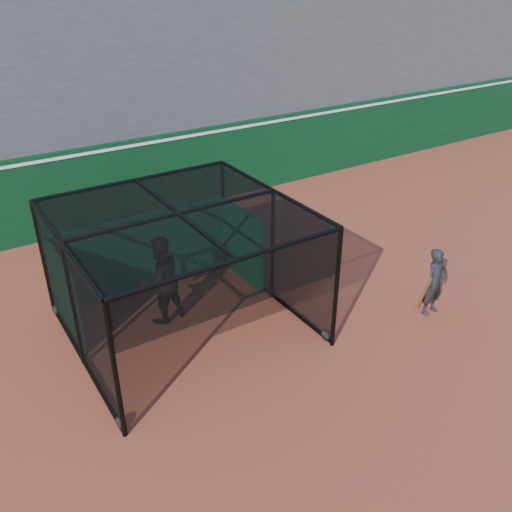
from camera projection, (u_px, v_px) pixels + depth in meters
ground at (268, 372)px, 10.69m from camera, size 120.00×120.00×0.00m
outfield_wall at (111, 182)px, 16.34m from camera, size 50.00×0.50×2.50m
grandstand at (58, 55)px, 17.60m from camera, size 50.00×7.85×8.95m
batting_cage at (182, 273)px, 11.38m from camera, size 4.68×4.60×2.74m
batter at (161, 280)px, 11.81m from camera, size 1.12×0.94×2.05m
on_deck_player at (435, 282)px, 12.15m from camera, size 0.64×0.46×1.61m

